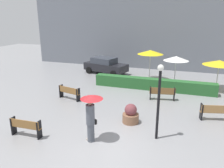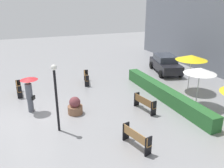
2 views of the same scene
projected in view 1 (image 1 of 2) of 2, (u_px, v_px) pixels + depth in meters
The scene contains 14 objects.
ground_plane at pixel (102, 144), 9.87m from camera, with size 60.00×60.00×0.00m, color gray.
bench_back_row at pixel (162, 93), 14.92m from camera, with size 1.71×0.65×0.88m.
bench_near_left at pixel (25, 126), 10.34m from camera, with size 1.54×0.36×0.86m.
bench_far_left at pixel (69, 92), 15.04m from camera, with size 1.68×0.71×0.89m.
bench_far_right at pixel (216, 111), 12.00m from camera, with size 1.63×0.73×0.89m.
pedestrian_with_umbrella at pixel (91, 112), 9.74m from camera, with size 0.99×0.99×2.16m.
planter_pot at pixel (131, 115), 11.76m from camera, with size 0.86×0.86×1.04m.
lamp_post at pixel (159, 94), 9.70m from camera, with size 0.28×0.28×3.47m.
patio_umbrella_yellow at pixel (150, 52), 19.02m from camera, with size 2.18×2.18×2.65m.
patio_umbrella_white at pixel (176, 58), 17.33m from camera, with size 1.94×1.94×2.45m.
patio_umbrella_yellow_far at pixel (219, 63), 16.49m from camera, with size 2.37×2.37×2.30m.
hedge_strip at pixel (153, 84), 17.07m from camera, with size 9.11×0.70×0.87m, color #28602D.
building_facade at pixel (158, 15), 22.78m from camera, with size 28.00×1.20×11.09m, color slate.
parked_car at pixel (105, 65), 21.83m from camera, with size 4.51×2.80×1.57m.
Camera 1 is at (3.21, -8.08, 5.39)m, focal length 35.90 mm.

